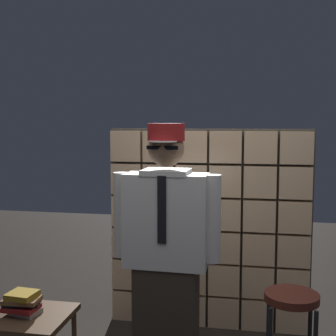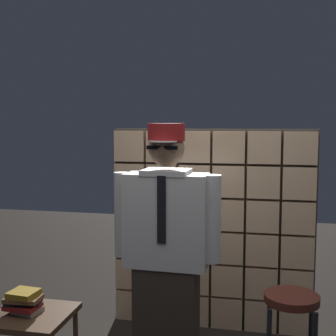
{
  "view_description": "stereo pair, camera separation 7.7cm",
  "coord_description": "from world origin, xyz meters",
  "px_view_note": "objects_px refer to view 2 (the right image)",
  "views": [
    {
      "loc": [
        0.39,
        -2.66,
        1.86
      ],
      "look_at": [
        -0.15,
        0.25,
        1.55
      ],
      "focal_mm": 49.26,
      "sensor_mm": 36.0,
      "label": 1
    },
    {
      "loc": [
        0.47,
        -2.65,
        1.86
      ],
      "look_at": [
        -0.15,
        0.25,
        1.55
      ],
      "focal_mm": 49.26,
      "sensor_mm": 36.0,
      "label": 2
    }
  ],
  "objects_px": {
    "side_table": "(33,323)",
    "book_stack": "(24,302)",
    "standing_person": "(166,255)",
    "bar_stool": "(291,326)",
    "coffee_mug": "(25,301)"
  },
  "relations": [
    {
      "from": "standing_person",
      "to": "side_table",
      "type": "relative_size",
      "value": 3.45
    },
    {
      "from": "bar_stool",
      "to": "coffee_mug",
      "type": "distance_m",
      "value": 1.83
    },
    {
      "from": "bar_stool",
      "to": "book_stack",
      "type": "height_order",
      "value": "bar_stool"
    },
    {
      "from": "standing_person",
      "to": "bar_stool",
      "type": "bearing_deg",
      "value": -3.94
    },
    {
      "from": "coffee_mug",
      "to": "standing_person",
      "type": "bearing_deg",
      "value": 3.84
    },
    {
      "from": "side_table",
      "to": "coffee_mug",
      "type": "distance_m",
      "value": 0.17
    },
    {
      "from": "standing_person",
      "to": "book_stack",
      "type": "bearing_deg",
      "value": -168.85
    },
    {
      "from": "standing_person",
      "to": "book_stack",
      "type": "height_order",
      "value": "standing_person"
    },
    {
      "from": "bar_stool",
      "to": "side_table",
      "type": "bearing_deg",
      "value": -177.89
    },
    {
      "from": "side_table",
      "to": "bar_stool",
      "type": "bearing_deg",
      "value": 2.11
    },
    {
      "from": "bar_stool",
      "to": "book_stack",
      "type": "bearing_deg",
      "value": -177.72
    },
    {
      "from": "side_table",
      "to": "book_stack",
      "type": "height_order",
      "value": "book_stack"
    },
    {
      "from": "bar_stool",
      "to": "standing_person",
      "type": "bearing_deg",
      "value": 174.05
    },
    {
      "from": "standing_person",
      "to": "bar_stool",
      "type": "relative_size",
      "value": 2.35
    },
    {
      "from": "coffee_mug",
      "to": "book_stack",
      "type": "bearing_deg",
      "value": -65.46
    }
  ]
}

